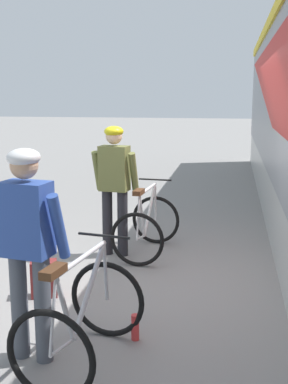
{
  "coord_description": "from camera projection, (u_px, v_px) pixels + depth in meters",
  "views": [
    {
      "loc": [
        0.73,
        -5.27,
        2.17
      ],
      "look_at": [
        -0.26,
        0.16,
        1.05
      ],
      "focal_mm": 45.28,
      "sensor_mm": 36.0,
      "label": 1
    }
  ],
  "objects": [
    {
      "name": "ground_plane",
      "position": [
        164.0,
        284.0,
        5.64
      ],
      "size": [
        80.0,
        80.0,
        0.0
      ],
      "primitive_type": "plane",
      "color": "gray"
    },
    {
      "name": "cyclist_near_in_olive",
      "position": [
        115.0,
        179.0,
        6.47
      ],
      "size": [
        0.64,
        0.36,
        1.76
      ],
      "color": "#232328",
      "rests_on": "ground"
    },
    {
      "name": "cyclist_far_in_blue",
      "position": [
        28.0,
        237.0,
        3.85
      ],
      "size": [
        0.64,
        0.37,
        1.76
      ],
      "color": "#4C515B",
      "rests_on": "ground"
    },
    {
      "name": "bicycle_near_white",
      "position": [
        147.0,
        226.0,
        6.61
      ],
      "size": [
        0.79,
        1.12,
        0.99
      ],
      "color": "black",
      "rests_on": "ground"
    },
    {
      "name": "bicycle_far_silver",
      "position": [
        82.0,
        319.0,
        3.87
      ],
      "size": [
        0.86,
        1.16,
        0.99
      ],
      "color": "black",
      "rests_on": "ground"
    },
    {
      "name": "backpack_on_platform",
      "position": [
        44.0,
        279.0,
        5.26
      ],
      "size": [
        0.32,
        0.26,
        0.4
      ],
      "primitive_type": "cube",
      "rotation": [
        0.0,
        0.0,
        0.33
      ],
      "color": "maroon",
      "rests_on": "ground"
    },
    {
      "name": "water_bottle_near_the_bikes",
      "position": [
        135.0,
        327.0,
        4.33
      ],
      "size": [
        0.07,
        0.07,
        0.24
      ],
      "primitive_type": "cylinder",
      "color": "red",
      "rests_on": "ground"
    }
  ]
}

